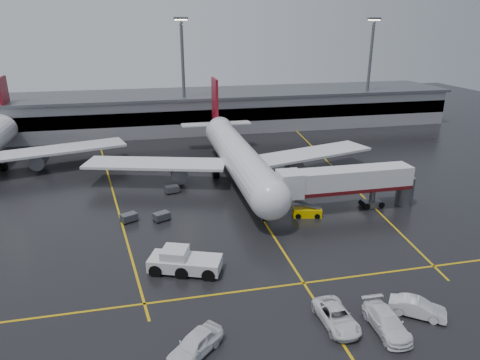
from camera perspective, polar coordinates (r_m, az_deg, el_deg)
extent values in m
plane|color=black|center=(63.61, 1.36, -2.66)|extent=(220.00, 220.00, 0.00)
cube|color=gold|center=(63.61, 1.36, -2.65)|extent=(0.25, 90.00, 0.02)
cube|color=gold|center=(44.98, 8.31, -13.16)|extent=(60.00, 0.25, 0.02)
cube|color=gold|center=(71.50, -16.40, -0.89)|extent=(9.99, 69.35, 0.02)
cube|color=gold|center=(78.27, 12.46, 1.26)|extent=(7.57, 69.64, 0.02)
cube|color=gray|center=(107.89, -4.84, 8.93)|extent=(120.00, 18.00, 8.00)
cube|color=black|center=(99.25, -4.13, 8.28)|extent=(120.00, 0.40, 3.00)
cube|color=#595B60|center=(107.17, -4.91, 11.19)|extent=(122.00, 19.00, 0.60)
cylinder|color=#595B60|center=(100.12, -7.39, 12.91)|extent=(0.70, 0.70, 25.00)
cube|color=#595B60|center=(99.42, -7.74, 20.19)|extent=(3.00, 1.20, 0.50)
cube|color=#FFE5B2|center=(99.42, -7.73, 20.02)|extent=(2.60, 0.90, 0.20)
cylinder|color=#595B60|center=(113.53, 16.47, 13.10)|extent=(0.70, 0.70, 25.00)
cube|color=#595B60|center=(112.91, 17.13, 19.49)|extent=(3.00, 1.20, 0.50)
cube|color=#FFE5B2|center=(112.91, 17.11, 19.34)|extent=(2.60, 0.90, 0.20)
cylinder|color=silver|center=(69.53, -0.20, 3.01)|extent=(5.20, 36.00, 5.20)
sphere|color=silver|center=(53.10, 4.00, -2.50)|extent=(5.20, 5.20, 5.20)
cone|color=silver|center=(89.34, -3.13, 7.20)|extent=(4.94, 8.00, 4.94)
cube|color=maroon|center=(89.37, -3.30, 10.40)|extent=(0.50, 5.50, 8.50)
cube|color=silver|center=(89.29, -3.13, 7.32)|extent=(14.00, 3.00, 0.25)
cube|color=silver|center=(70.20, -10.98, 2.12)|extent=(22.80, 11.83, 0.40)
cube|color=silver|center=(75.32, 9.19, 3.45)|extent=(22.80, 11.83, 0.40)
cylinder|color=#595B60|center=(69.84, -8.01, 0.99)|extent=(2.60, 4.50, 2.60)
cylinder|color=#595B60|center=(73.64, 6.88, 2.04)|extent=(2.60, 4.50, 2.60)
cylinder|color=#595B60|center=(57.01, 3.07, -4.36)|extent=(0.56, 0.56, 2.00)
cylinder|color=#595B60|center=(72.74, -3.17, 1.11)|extent=(0.56, 0.56, 2.00)
cylinder|color=#595B60|center=(73.99, 1.73, 1.46)|extent=(0.56, 0.56, 2.00)
cylinder|color=black|center=(57.24, 3.06, -4.86)|extent=(0.40, 1.10, 1.10)
cylinder|color=black|center=(72.89, -3.16, 0.77)|extent=(1.00, 1.40, 1.40)
cylinder|color=black|center=(74.14, 1.72, 1.13)|extent=(1.00, 1.40, 1.40)
cone|color=silver|center=(103.67, -28.06, 6.67)|extent=(4.94, 8.00, 4.94)
cube|color=maroon|center=(103.81, -28.37, 9.42)|extent=(0.50, 5.50, 8.50)
cube|color=silver|center=(103.64, -28.08, 6.78)|extent=(14.00, 3.00, 0.25)
cube|color=silver|center=(83.02, -22.42, 3.72)|extent=(22.80, 11.83, 0.40)
cylinder|color=#595B60|center=(83.14, -24.77, 2.40)|extent=(2.60, 4.50, 2.60)
cylinder|color=#595B60|center=(86.84, -28.47, 1.81)|extent=(0.56, 0.56, 2.00)
cylinder|color=black|center=(86.96, -28.42, 1.53)|extent=(1.00, 1.40, 1.40)
cube|color=silver|center=(60.76, 13.84, 0.09)|extent=(18.00, 3.20, 3.00)
cube|color=#4D0D10|center=(61.20, 13.74, -1.06)|extent=(18.00, 3.30, 0.50)
cube|color=silver|center=(57.68, 6.51, -0.52)|extent=(3.00, 3.40, 3.30)
cylinder|color=#595B60|center=(63.58, 16.87, -2.11)|extent=(0.80, 0.80, 3.00)
cube|color=#595B60|center=(63.97, 16.78, -2.98)|extent=(2.60, 1.60, 0.90)
cylinder|color=#595B60|center=(65.94, 20.71, -1.30)|extent=(2.40, 2.40, 4.00)
cylinder|color=black|center=(63.45, 15.91, -3.08)|extent=(0.90, 1.80, 0.90)
cylinder|color=black|center=(64.50, 17.63, -2.88)|extent=(0.90, 1.80, 0.90)
cube|color=silver|center=(46.28, -7.16, -10.70)|extent=(7.96, 5.40, 1.27)
cube|color=silver|center=(46.03, -8.50, -9.44)|extent=(3.27, 3.27, 1.06)
cube|color=black|center=(46.03, -8.50, -9.44)|extent=(2.94, 2.94, 0.95)
cylinder|color=black|center=(47.21, -10.41, -10.75)|extent=(2.41, 3.45, 1.37)
cylinder|color=black|center=(46.47, -7.14, -11.10)|extent=(2.41, 3.45, 1.37)
cylinder|color=black|center=(45.88, -3.76, -11.41)|extent=(2.41, 3.45, 1.37)
cube|color=#E9BC00|center=(58.96, 8.75, -4.18)|extent=(4.01, 2.39, 1.15)
cube|color=#595B60|center=(58.52, 8.80, -3.20)|extent=(3.74, 1.75, 1.31)
cylinder|color=black|center=(58.90, 7.52, -4.42)|extent=(1.12, 1.89, 0.73)
cylinder|color=black|center=(59.25, 9.93, -4.40)|extent=(1.12, 1.89, 0.73)
imported|color=white|center=(39.85, 12.46, -17.01)|extent=(2.72, 5.57, 1.53)
imported|color=white|center=(40.26, 18.58, -17.14)|extent=(2.47, 5.75, 1.65)
imported|color=silver|center=(42.87, 22.14, -15.18)|extent=(4.86, 4.20, 1.58)
imported|color=white|center=(36.32, -5.86, -20.53)|extent=(5.29, 5.12, 1.79)
cube|color=#595B60|center=(57.93, -10.20, -4.64)|extent=(2.37, 2.05, 0.90)
cylinder|color=black|center=(57.39, -10.63, -5.43)|extent=(0.40, 0.20, 0.40)
cylinder|color=black|center=(58.06, -9.24, -5.03)|extent=(0.40, 0.20, 0.40)
cylinder|color=black|center=(58.20, -11.10, -5.09)|extent=(0.40, 0.20, 0.40)
cylinder|color=black|center=(58.86, -9.73, -4.70)|extent=(0.40, 0.20, 0.40)
cube|color=#595B60|center=(58.50, -14.29, -4.71)|extent=(2.37, 2.08, 0.90)
cylinder|color=black|center=(57.97, -14.74, -5.49)|extent=(0.40, 0.20, 0.40)
cylinder|color=black|center=(58.58, -13.33, -5.09)|extent=(0.40, 0.20, 0.40)
cylinder|color=black|center=(58.81, -15.17, -5.16)|extent=(0.40, 0.20, 0.40)
cylinder|color=black|center=(59.41, -13.78, -4.77)|extent=(0.40, 0.20, 0.40)
cube|color=#595B60|center=(66.87, -8.87, -1.15)|extent=(2.25, 1.73, 0.90)
cylinder|color=black|center=(66.39, -9.37, -1.77)|extent=(0.40, 0.20, 0.40)
cylinder|color=black|center=(66.82, -8.07, -1.56)|extent=(0.40, 0.20, 0.40)
cylinder|color=black|center=(67.28, -9.63, -1.49)|extent=(0.40, 0.20, 0.40)
cylinder|color=black|center=(67.71, -8.33, -1.28)|extent=(0.40, 0.20, 0.40)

